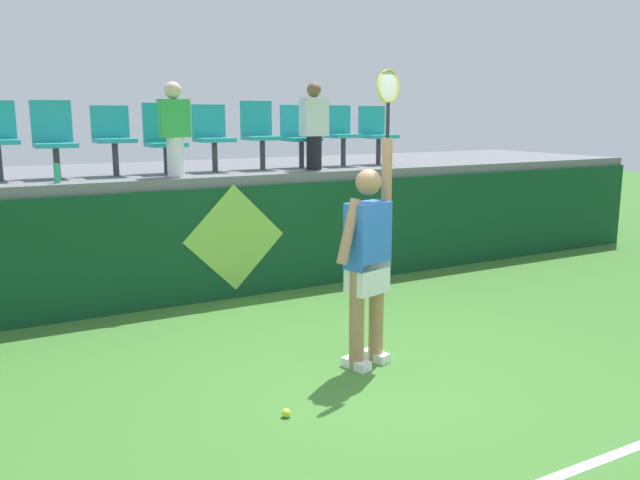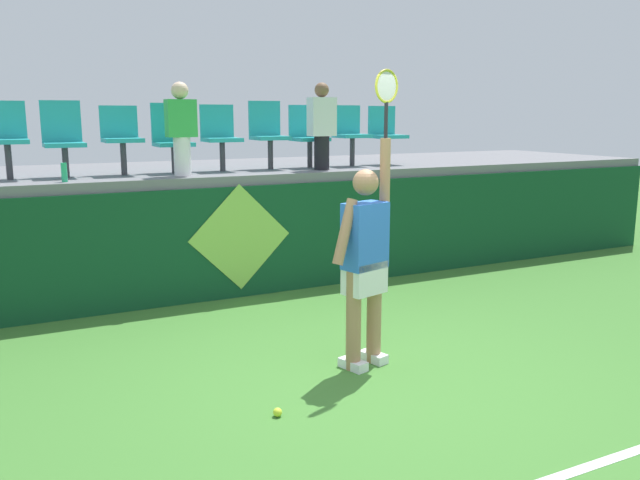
{
  "view_description": "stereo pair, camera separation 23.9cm",
  "coord_description": "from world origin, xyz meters",
  "px_view_note": "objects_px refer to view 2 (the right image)",
  "views": [
    {
      "loc": [
        -2.87,
        -4.23,
        2.17
      ],
      "look_at": [
        0.06,
        1.04,
        1.0
      ],
      "focal_mm": 36.51,
      "sensor_mm": 36.0,
      "label": 1
    },
    {
      "loc": [
        -2.66,
        -4.34,
        2.17
      ],
      "look_at": [
        0.06,
        1.04,
        1.0
      ],
      "focal_mm": 36.51,
      "sensor_mm": 36.0,
      "label": 2
    }
  ],
  "objects_px": {
    "stadium_chair_4": "(220,134)",
    "stadium_chair_6": "(307,133)",
    "spectator_1": "(322,125)",
    "tennis_player": "(365,257)",
    "stadium_chair_2": "(121,135)",
    "stadium_chair_3": "(172,136)",
    "stadium_chair_5": "(268,131)",
    "stadium_chair_8": "(386,132)",
    "spectator_0": "(181,127)",
    "stadium_chair_0": "(6,135)",
    "stadium_chair_7": "(350,131)",
    "stadium_chair_1": "(63,136)",
    "water_bottle": "(64,172)",
    "tennis_ball": "(278,412)"
  },
  "relations": [
    {
      "from": "tennis_player",
      "to": "stadium_chair_3",
      "type": "bearing_deg",
      "value": 102.59
    },
    {
      "from": "tennis_ball",
      "to": "stadium_chair_0",
      "type": "bearing_deg",
      "value": 111.06
    },
    {
      "from": "spectator_1",
      "to": "tennis_player",
      "type": "bearing_deg",
      "value": -110.28
    },
    {
      "from": "water_bottle",
      "to": "stadium_chair_1",
      "type": "relative_size",
      "value": 0.23
    },
    {
      "from": "tennis_ball",
      "to": "stadium_chair_3",
      "type": "distance_m",
      "value": 4.41
    },
    {
      "from": "stadium_chair_1",
      "to": "stadium_chair_0",
      "type": "bearing_deg",
      "value": -179.34
    },
    {
      "from": "tennis_player",
      "to": "tennis_ball",
      "type": "height_order",
      "value": "tennis_player"
    },
    {
      "from": "water_bottle",
      "to": "stadium_chair_6",
      "type": "xyz_separation_m",
      "value": [
        3.19,
        0.61,
        0.36
      ]
    },
    {
      "from": "water_bottle",
      "to": "stadium_chair_2",
      "type": "xyz_separation_m",
      "value": [
        0.72,
        0.6,
        0.37
      ]
    },
    {
      "from": "stadium_chair_4",
      "to": "stadium_chair_6",
      "type": "distance_m",
      "value": 1.24
    },
    {
      "from": "tennis_ball",
      "to": "stadium_chair_1",
      "type": "bearing_deg",
      "value": 103.33
    },
    {
      "from": "stadium_chair_2",
      "to": "stadium_chair_3",
      "type": "relative_size",
      "value": 0.96
    },
    {
      "from": "stadium_chair_8",
      "to": "spectator_1",
      "type": "bearing_deg",
      "value": -161.18
    },
    {
      "from": "stadium_chair_3",
      "to": "spectator_0",
      "type": "distance_m",
      "value": 0.48
    },
    {
      "from": "tennis_ball",
      "to": "stadium_chair_1",
      "type": "xyz_separation_m",
      "value": [
        -0.94,
        3.98,
        1.89
      ]
    },
    {
      "from": "stadium_chair_5",
      "to": "stadium_chair_8",
      "type": "xyz_separation_m",
      "value": [
        1.83,
        -0.0,
        -0.02
      ]
    },
    {
      "from": "tennis_ball",
      "to": "stadium_chair_8",
      "type": "xyz_separation_m",
      "value": [
        3.43,
        3.97,
        1.9
      ]
    },
    {
      "from": "stadium_chair_6",
      "to": "stadium_chair_8",
      "type": "bearing_deg",
      "value": -0.13
    },
    {
      "from": "stadium_chair_2",
      "to": "spectator_0",
      "type": "height_order",
      "value": "spectator_0"
    },
    {
      "from": "tennis_player",
      "to": "stadium_chair_3",
      "type": "relative_size",
      "value": 2.98
    },
    {
      "from": "stadium_chair_3",
      "to": "stadium_chair_6",
      "type": "distance_m",
      "value": 1.86
    },
    {
      "from": "tennis_player",
      "to": "stadium_chair_7",
      "type": "distance_m",
      "value": 3.94
    },
    {
      "from": "water_bottle",
      "to": "tennis_player",
      "type": "bearing_deg",
      "value": -53.21
    },
    {
      "from": "tennis_player",
      "to": "stadium_chair_2",
      "type": "bearing_deg",
      "value": 111.94
    },
    {
      "from": "stadium_chair_5",
      "to": "spectator_0",
      "type": "distance_m",
      "value": 1.36
    },
    {
      "from": "stadium_chair_5",
      "to": "stadium_chair_7",
      "type": "height_order",
      "value": "stadium_chair_5"
    },
    {
      "from": "stadium_chair_4",
      "to": "spectator_1",
      "type": "xyz_separation_m",
      "value": [
        1.24,
        -0.43,
        0.11
      ]
    },
    {
      "from": "stadium_chair_6",
      "to": "stadium_chair_5",
      "type": "bearing_deg",
      "value": 179.8
    },
    {
      "from": "stadium_chair_8",
      "to": "stadium_chair_2",
      "type": "bearing_deg",
      "value": -179.95
    },
    {
      "from": "tennis_ball",
      "to": "stadium_chair_8",
      "type": "bearing_deg",
      "value": 49.23
    },
    {
      "from": "stadium_chair_4",
      "to": "stadium_chair_7",
      "type": "height_order",
      "value": "stadium_chair_7"
    },
    {
      "from": "stadium_chair_0",
      "to": "stadium_chair_7",
      "type": "relative_size",
      "value": 1.03
    },
    {
      "from": "tennis_player",
      "to": "stadium_chair_5",
      "type": "relative_size",
      "value": 2.86
    },
    {
      "from": "stadium_chair_2",
      "to": "stadium_chair_8",
      "type": "relative_size",
      "value": 0.98
    },
    {
      "from": "water_bottle",
      "to": "stadium_chair_3",
      "type": "xyz_separation_m",
      "value": [
        1.33,
        0.61,
        0.35
      ]
    },
    {
      "from": "water_bottle",
      "to": "stadium_chair_3",
      "type": "relative_size",
      "value": 0.24
    },
    {
      "from": "stadium_chair_1",
      "to": "stadium_chair_5",
      "type": "xyz_separation_m",
      "value": [
        2.53,
        -0.0,
        0.03
      ]
    },
    {
      "from": "stadium_chair_4",
      "to": "stadium_chair_6",
      "type": "relative_size",
      "value": 1.0
    },
    {
      "from": "stadium_chair_6",
      "to": "spectator_0",
      "type": "relative_size",
      "value": 0.77
    },
    {
      "from": "tennis_player",
      "to": "spectator_1",
      "type": "bearing_deg",
      "value": 69.72
    },
    {
      "from": "tennis_ball",
      "to": "stadium_chair_5",
      "type": "xyz_separation_m",
      "value": [
        1.59,
        3.98,
        1.92
      ]
    },
    {
      "from": "stadium_chair_1",
      "to": "spectator_0",
      "type": "bearing_deg",
      "value": -20.15
    },
    {
      "from": "water_bottle",
      "to": "stadium_chair_5",
      "type": "height_order",
      "value": "stadium_chair_5"
    },
    {
      "from": "stadium_chair_5",
      "to": "tennis_player",
      "type": "bearing_deg",
      "value": -98.67
    },
    {
      "from": "stadium_chair_8",
      "to": "spectator_1",
      "type": "height_order",
      "value": "spectator_1"
    },
    {
      "from": "stadium_chair_1",
      "to": "tennis_player",
      "type": "bearing_deg",
      "value": -59.37
    },
    {
      "from": "stadium_chair_7",
      "to": "stadium_chair_1",
      "type": "bearing_deg",
      "value": 179.86
    },
    {
      "from": "stadium_chair_6",
      "to": "stadium_chair_7",
      "type": "bearing_deg",
      "value": -0.39
    },
    {
      "from": "tennis_ball",
      "to": "stadium_chair_6",
      "type": "xyz_separation_m",
      "value": [
        2.17,
        3.98,
        1.89
      ]
    },
    {
      "from": "stadium_chair_4",
      "to": "stadium_chair_7",
      "type": "xyz_separation_m",
      "value": [
        1.9,
        -0.0,
        0.01
      ]
    }
  ]
}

